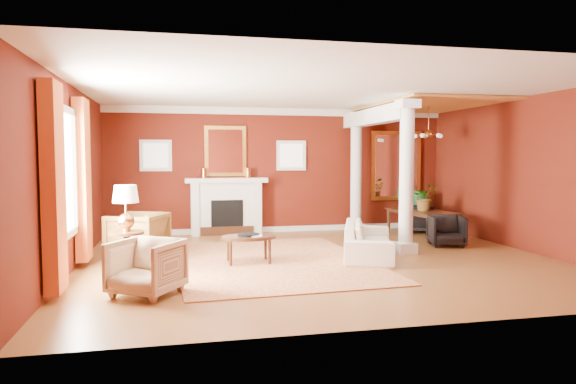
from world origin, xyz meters
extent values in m
plane|color=brown|center=(0.00, 0.00, 0.00)|extent=(8.00, 8.00, 0.00)
cube|color=#52130B|center=(0.00, 3.50, 1.45)|extent=(8.00, 0.04, 2.90)
cube|color=#52130B|center=(0.00, -3.50, 1.45)|extent=(8.00, 0.04, 2.90)
cube|color=#52130B|center=(-4.00, 0.00, 1.45)|extent=(0.04, 7.00, 2.90)
cube|color=#52130B|center=(4.00, 0.00, 1.45)|extent=(0.04, 7.00, 2.90)
cube|color=silver|center=(0.00, 0.00, 2.90)|extent=(8.00, 7.00, 0.04)
cube|color=silver|center=(-1.30, 3.33, 0.60)|extent=(1.60, 0.34, 1.20)
cube|color=black|center=(-1.30, 3.16, 0.45)|extent=(0.72, 0.03, 0.70)
cube|color=black|center=(-1.30, 3.16, 0.10)|extent=(1.20, 0.05, 0.20)
cube|color=silver|center=(-1.30, 3.29, 1.24)|extent=(1.85, 0.42, 0.10)
cube|color=silver|center=(-2.00, 3.30, 0.60)|extent=(0.16, 0.40, 1.20)
cube|color=silver|center=(-0.60, 3.30, 0.60)|extent=(0.16, 0.40, 1.20)
cube|color=gold|center=(-1.30, 3.46, 1.90)|extent=(0.95, 0.06, 1.15)
cube|color=white|center=(-1.30, 3.42, 1.90)|extent=(0.78, 0.02, 0.98)
cube|color=silver|center=(-2.85, 3.47, 1.80)|extent=(0.70, 0.06, 0.70)
cube|color=white|center=(-2.85, 3.44, 1.80)|extent=(0.54, 0.02, 0.54)
cube|color=silver|center=(0.25, 3.47, 1.80)|extent=(0.70, 0.06, 0.70)
cube|color=white|center=(0.25, 3.44, 1.80)|extent=(0.54, 0.02, 0.54)
cube|color=white|center=(-3.98, -0.60, 1.55)|extent=(0.03, 1.30, 1.70)
cube|color=silver|center=(-3.95, -1.30, 1.55)|extent=(0.08, 0.10, 1.90)
cube|color=silver|center=(-3.95, 0.10, 1.55)|extent=(0.08, 0.10, 1.90)
cube|color=#B64C1F|center=(-3.88, -1.60, 1.40)|extent=(0.18, 0.55, 2.60)
cube|color=#B64C1F|center=(-3.88, 0.40, 1.40)|extent=(0.18, 0.55, 2.60)
cube|color=silver|center=(1.70, 0.30, 0.10)|extent=(0.34, 0.34, 0.20)
cylinder|color=silver|center=(1.70, 0.30, 1.45)|extent=(0.26, 0.26, 2.50)
cube|color=silver|center=(1.70, 0.30, 2.72)|extent=(0.36, 0.36, 0.16)
cube|color=silver|center=(1.70, 3.00, 0.10)|extent=(0.34, 0.34, 0.20)
cylinder|color=silver|center=(1.70, 3.00, 1.45)|extent=(0.26, 0.26, 2.50)
cube|color=silver|center=(1.70, 3.00, 2.72)|extent=(0.36, 0.36, 0.16)
cube|color=silver|center=(1.70, 1.90, 2.62)|extent=(0.30, 3.20, 0.32)
cube|color=#CD863C|center=(2.85, 1.75, 2.87)|extent=(2.30, 3.40, 0.04)
cube|color=gold|center=(2.90, 3.46, 1.55)|extent=(1.30, 0.06, 1.70)
cube|color=white|center=(2.90, 3.42, 1.55)|extent=(1.10, 0.02, 1.50)
cylinder|color=#B9763A|center=(2.90, 1.80, 2.58)|extent=(0.02, 0.02, 0.65)
sphere|color=#B9763A|center=(2.90, 1.80, 2.25)|extent=(0.20, 0.20, 0.20)
sphere|color=beige|center=(3.18, 1.80, 2.22)|extent=(0.09, 0.09, 0.09)
sphere|color=beige|center=(2.99, 2.07, 2.22)|extent=(0.09, 0.09, 0.09)
sphere|color=beige|center=(2.67, 1.96, 2.22)|extent=(0.09, 0.09, 0.09)
sphere|color=beige|center=(2.67, 1.64, 2.22)|extent=(0.09, 0.09, 0.09)
sphere|color=beige|center=(2.99, 1.53, 2.22)|extent=(0.09, 0.09, 0.09)
cube|color=silver|center=(0.00, 3.46, 2.82)|extent=(8.00, 0.08, 0.16)
cube|color=silver|center=(0.00, 3.46, 0.06)|extent=(8.00, 0.08, 0.12)
cube|color=maroon|center=(-0.83, 0.08, 0.01)|extent=(3.43, 4.44, 0.02)
imported|color=white|center=(0.92, 0.17, 0.40)|extent=(1.28, 2.15, 0.81)
imported|color=black|center=(-3.08, 0.87, 0.44)|extent=(1.09, 1.12, 0.89)
imported|color=tan|center=(-2.79, -1.64, 0.40)|extent=(1.04, 1.02, 0.80)
cylinder|color=black|center=(-1.24, 0.02, 0.44)|extent=(0.91, 0.91, 0.05)
cylinder|color=black|center=(-1.56, -0.18, 0.20)|extent=(0.05, 0.05, 0.41)
cylinder|color=black|center=(-0.92, -0.18, 0.20)|extent=(0.05, 0.05, 0.41)
cylinder|color=black|center=(-1.56, 0.22, 0.20)|extent=(0.05, 0.05, 0.41)
cylinder|color=black|center=(-0.92, 0.22, 0.20)|extent=(0.05, 0.05, 0.41)
imported|color=black|center=(-1.20, -0.03, 0.59)|extent=(0.18, 0.04, 0.25)
cylinder|color=black|center=(-3.16, -0.19, 0.02)|extent=(0.39, 0.39, 0.04)
cylinder|color=black|center=(-3.16, -0.19, 0.30)|extent=(0.10, 0.10, 0.61)
cylinder|color=black|center=(-3.16, -0.19, 0.61)|extent=(0.54, 0.54, 0.04)
sphere|color=#B9763A|center=(-3.16, -0.19, 0.79)|extent=(0.25, 0.25, 0.25)
cylinder|color=#B9763A|center=(-3.16, -0.19, 0.97)|extent=(0.03, 0.03, 0.27)
cone|color=beige|center=(-3.16, -0.19, 1.21)|extent=(0.39, 0.39, 0.27)
imported|color=black|center=(2.93, 2.04, 0.46)|extent=(0.84, 1.73, 0.92)
imported|color=black|center=(2.83, 0.84, 0.34)|extent=(0.79, 0.76, 0.67)
imported|color=black|center=(3.06, 2.64, 0.37)|extent=(0.92, 0.90, 0.74)
sphere|color=#154425|center=(3.31, 3.00, 0.19)|extent=(0.40, 0.40, 0.40)
cylinder|color=#154425|center=(3.31, 3.00, 0.48)|extent=(0.36, 0.36, 0.95)
imported|color=#26591E|center=(2.93, 1.98, 1.15)|extent=(0.59, 0.64, 0.46)
camera|label=1|loc=(-2.38, -8.37, 1.78)|focal=32.00mm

